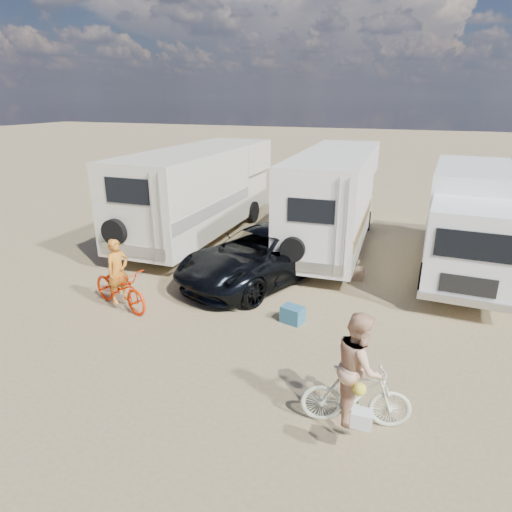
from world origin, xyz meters
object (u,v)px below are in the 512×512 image
at_px(box_truck, 469,223).
at_px(rider_man, 119,278).
at_px(rv_main, 334,201).
at_px(bike_woman, 356,396).
at_px(cooler, 293,315).
at_px(bike_parked, 454,286).
at_px(rider_woman, 358,376).
at_px(crate, 356,273).
at_px(rv_left, 199,194).
at_px(dark_suv, 262,255).
at_px(bike_man, 120,288).

xyz_separation_m(box_truck, rider_man, (-8.11, -5.78, -0.71)).
relative_size(rv_main, bike_woman, 4.58).
bearing_deg(cooler, bike_parked, 50.84).
xyz_separation_m(rider_woman, crate, (-0.96, 6.19, -0.74)).
distance_m(rv_main, rv_left, 4.94).
xyz_separation_m(dark_suv, crate, (2.56, 1.02, -0.58)).
distance_m(bike_man, crate, 6.59).
bearing_deg(bike_parked, bike_woman, 177.85).
xyz_separation_m(box_truck, bike_man, (-8.11, -5.78, -0.99)).
distance_m(bike_woman, rider_woman, 0.38).
xyz_separation_m(rv_left, crate, (6.22, -2.15, -1.46)).
bearing_deg(dark_suv, bike_woman, -33.49).
distance_m(rv_left, bike_man, 6.34).
xyz_separation_m(box_truck, crate, (-2.90, -1.76, -1.36)).
height_order(rider_man, rider_woman, rider_woman).
bearing_deg(rv_main, crate, -67.12).
bearing_deg(rider_woman, rv_main, 1.36).
bearing_deg(box_truck, bike_man, -142.24).
relative_size(rv_left, box_truck, 1.19).
height_order(box_truck, bike_woman, box_truck).
height_order(rv_left, rider_woman, rv_left).
distance_m(bike_man, rider_woman, 6.55).
bearing_deg(bike_man, bike_woman, -90.71).
distance_m(box_truck, bike_parked, 2.67).
bearing_deg(rider_woman, dark_suv, 21.32).
bearing_deg(rider_man, cooler, -60.77).
xyz_separation_m(cooler, crate, (0.97, 3.23, -0.04)).
bearing_deg(rider_man, crate, -33.66).
bearing_deg(cooler, bike_woman, -42.05).
xyz_separation_m(bike_parked, cooler, (-3.54, -2.57, -0.24)).
height_order(rv_main, rider_man, rv_main).
bearing_deg(rv_left, cooler, -46.41).
bearing_deg(rider_woman, bike_man, 57.69).
bearing_deg(rider_man, box_truck, -35.85).
bearing_deg(rv_left, crate, -19.77).
relative_size(rider_woman, cooler, 3.64).
bearing_deg(bike_parked, rider_man, 127.46).
bearing_deg(rv_main, rv_left, -176.36).
height_order(bike_parked, crate, bike_parked).
distance_m(rv_left, rider_woman, 11.02).
bearing_deg(bike_parked, crate, 89.64).
height_order(rv_left, dark_suv, rv_left).
distance_m(rv_left, rider_man, 6.30).
bearing_deg(cooler, rider_woman, -42.05).
height_order(cooler, crate, cooler).
distance_m(dark_suv, crate, 2.82).
xyz_separation_m(rider_woman, bike_parked, (1.62, 5.53, -0.47)).
xyz_separation_m(bike_woman, cooler, (-1.93, 2.96, -0.33)).
bearing_deg(rider_man, bike_woman, -90.71).
bearing_deg(bike_woman, rider_man, 57.69).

